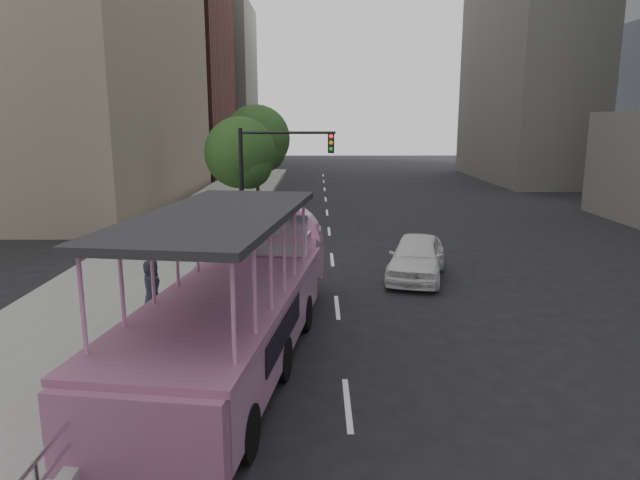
# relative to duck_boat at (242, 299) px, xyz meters

# --- Properties ---
(ground) EXTENTS (160.00, 160.00, 0.00)m
(ground) POSITION_rel_duck_boat_xyz_m (1.39, -0.55, -1.37)
(ground) COLOR black
(sidewalk) EXTENTS (5.50, 80.00, 0.30)m
(sidewalk) POSITION_rel_duck_boat_xyz_m (-4.36, 9.45, -1.22)
(sidewalk) COLOR #9F9F9A
(sidewalk) RESTS_ON ground
(kerb_wall) EXTENTS (0.24, 30.00, 0.36)m
(kerb_wall) POSITION_rel_duck_boat_xyz_m (-1.73, 1.45, -0.89)
(kerb_wall) COLOR #AEAEA8
(kerb_wall) RESTS_ON sidewalk
(guardrail) EXTENTS (0.07, 22.00, 0.71)m
(guardrail) POSITION_rel_duck_boat_xyz_m (-1.73, 1.45, -0.23)
(guardrail) COLOR silver
(guardrail) RESTS_ON kerb_wall
(duck_boat) EXTENTS (4.20, 11.39, 3.70)m
(duck_boat) POSITION_rel_duck_boat_xyz_m (0.00, 0.00, 0.00)
(duck_boat) COLOR black
(duck_boat) RESTS_ON ground
(car) EXTENTS (2.93, 4.85, 1.54)m
(car) POSITION_rel_duck_boat_xyz_m (5.32, 6.72, -0.60)
(car) COLOR white
(car) RESTS_ON ground
(pedestrian_far) EXTENTS (0.71, 0.87, 1.52)m
(pedestrian_far) POSITION_rel_duck_boat_xyz_m (-2.73, 2.05, -0.31)
(pedestrian_far) COLOR #222732
(pedestrian_far) RESTS_ON sidewalk
(parking_sign) EXTENTS (0.20, 0.53, 2.47)m
(parking_sign) POSITION_rel_duck_boat_xyz_m (-1.61, 5.61, 0.21)
(parking_sign) COLOR black
(parking_sign) RESTS_ON ground
(traffic_signal) EXTENTS (4.20, 0.32, 5.20)m
(traffic_signal) POSITION_rel_duck_boat_xyz_m (-0.32, 11.95, 2.13)
(traffic_signal) COLOR black
(traffic_signal) RESTS_ON ground
(street_tree_near) EXTENTS (3.52, 3.52, 5.72)m
(street_tree_near) POSITION_rel_duck_boat_xyz_m (-1.91, 15.38, 2.45)
(street_tree_near) COLOR #342217
(street_tree_near) RESTS_ON ground
(street_tree_far) EXTENTS (3.97, 3.97, 6.45)m
(street_tree_far) POSITION_rel_duck_boat_xyz_m (-1.71, 21.38, 2.93)
(street_tree_far) COLOR #342217
(street_tree_far) RESTS_ON ground
(midrise_brick) EXTENTS (18.00, 16.00, 26.00)m
(midrise_brick) POSITION_rel_duck_boat_xyz_m (-16.61, 47.45, 11.63)
(midrise_brick) COLOR brown
(midrise_brick) RESTS_ON ground
(midrise_stone_a) EXTENTS (20.00, 20.00, 32.00)m
(midrise_stone_a) POSITION_rel_duck_boat_xyz_m (27.39, 41.45, 14.63)
(midrise_stone_a) COLOR slate
(midrise_stone_a) RESTS_ON ground
(midrise_stone_b) EXTENTS (16.00, 14.00, 20.00)m
(midrise_stone_b) POSITION_rel_duck_boat_xyz_m (-14.61, 63.45, 8.63)
(midrise_stone_b) COLOR slate
(midrise_stone_b) RESTS_ON ground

